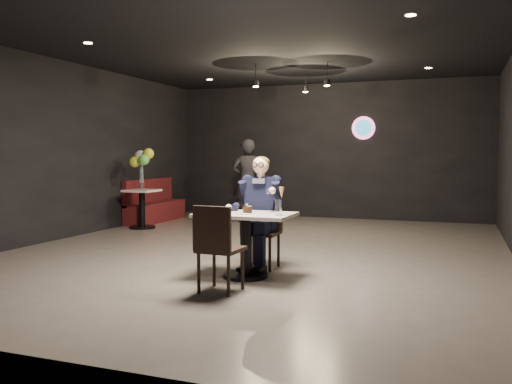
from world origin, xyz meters
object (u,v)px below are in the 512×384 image
at_px(sundae_glass, 278,207).
at_px(balloon_vase, 142,186).
at_px(side_table, 142,210).
at_px(chair_far, 261,232).
at_px(passerby, 247,181).
at_px(main_table, 245,245).
at_px(chair_near, 221,248).
at_px(seated_man, 261,211).
at_px(booth_bench, 156,200).

distance_m(sundae_glass, balloon_vase, 5.02).
xyz_separation_m(sundae_glass, balloon_vase, (-3.82, 3.26, -0.02)).
relative_size(side_table, balloon_vase, 5.28).
xyz_separation_m(chair_far, passerby, (-1.86, 4.27, 0.41)).
height_order(main_table, chair_near, chair_near).
bearing_deg(seated_man, side_table, 142.20).
relative_size(main_table, side_table, 1.54).
bearing_deg(chair_far, booth_bench, 135.50).
xyz_separation_m(chair_near, sundae_glass, (0.42, 0.62, 0.38)).
bearing_deg(passerby, sundae_glass, 90.87).
relative_size(sundae_glass, booth_bench, 0.10).
xyz_separation_m(chair_far, booth_bench, (-3.70, 3.64, -0.01)).
xyz_separation_m(side_table, balloon_vase, (0.00, 0.00, 0.46)).
distance_m(main_table, chair_far, 0.56).
bearing_deg(chair_near, side_table, 134.08).
distance_m(side_table, passerby, 2.30).
relative_size(main_table, sundae_glass, 6.35).
height_order(booth_bench, side_table, booth_bench).
distance_m(chair_near, balloon_vase, 5.17).
distance_m(main_table, chair_near, 0.70).
distance_m(chair_far, booth_bench, 5.19).
bearing_deg(main_table, side_table, 136.86).
bearing_deg(passerby, main_table, 86.95).
bearing_deg(main_table, chair_far, 90.00).
relative_size(chair_far, balloon_vase, 6.80).
bearing_deg(booth_bench, sundae_glass, -45.91).
bearing_deg(chair_near, main_table, 92.84).
bearing_deg(seated_man, main_table, -90.00).
bearing_deg(balloon_vase, chair_near, -48.76).
xyz_separation_m(seated_man, sundae_glass, (0.42, -0.62, 0.12)).
bearing_deg(seated_man, chair_near, -90.00).
bearing_deg(booth_bench, chair_near, -52.82).
bearing_deg(side_table, balloon_vase, 0.00).
xyz_separation_m(sundae_glass, passerby, (-2.28, 4.89, 0.04)).
relative_size(seated_man, booth_bench, 0.80).
xyz_separation_m(main_table, sundae_glass, (0.42, -0.07, 0.46)).
distance_m(chair_far, balloon_vase, 4.32).
bearing_deg(chair_near, seated_man, 92.84).
relative_size(main_table, passerby, 0.63).
bearing_deg(chair_near, booth_bench, 130.02).
distance_m(main_table, balloon_vase, 4.68).
relative_size(seated_man, passerby, 0.82).
relative_size(seated_man, balloon_vase, 10.64).
bearing_deg(booth_bench, chair_far, -44.50).
relative_size(chair_far, passerby, 0.53).
height_order(sundae_glass, booth_bench, sundae_glass).
relative_size(chair_near, seated_man, 0.64).
height_order(balloon_vase, passerby, passerby).
bearing_deg(passerby, side_table, 22.44).
bearing_deg(seated_man, chair_far, 0.00).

